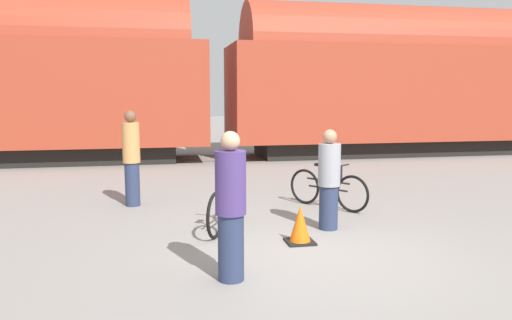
# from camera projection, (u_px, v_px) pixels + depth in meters

# --- Properties ---
(ground_plane) EXTENTS (80.00, 80.00, 0.00)m
(ground_plane) POSITION_uv_depth(u_px,v_px,m) (308.00, 254.00, 6.68)
(ground_plane) COLOR gray
(freight_train) EXTENTS (26.18, 2.97, 5.10)m
(freight_train) POSITION_uv_depth(u_px,v_px,m) (218.00, 77.00, 16.11)
(freight_train) COLOR black
(freight_train) RESTS_ON ground_plane
(rail_near) EXTENTS (38.18, 0.07, 0.01)m
(rail_near) POSITION_uv_depth(u_px,v_px,m) (221.00, 161.00, 15.77)
(rail_near) COLOR #4C4238
(rail_near) RESTS_ON ground_plane
(rail_far) EXTENTS (38.18, 0.07, 0.01)m
(rail_far) POSITION_uv_depth(u_px,v_px,m) (216.00, 155.00, 17.17)
(rail_far) COLOR #4C4238
(rail_far) RESTS_ON ground_plane
(bicycle_black) EXTENTS (1.08, 1.44, 0.85)m
(bicycle_black) POSITION_uv_depth(u_px,v_px,m) (328.00, 189.00, 9.30)
(bicycle_black) COLOR black
(bicycle_black) RESTS_ON ground_plane
(bicycle_green) EXTENTS (0.77, 1.51, 0.87)m
(bicycle_green) POSITION_uv_depth(u_px,v_px,m) (226.00, 207.00, 7.80)
(bicycle_green) COLOR black
(bicycle_green) RESTS_ON ground_plane
(person_in_grey) EXTENTS (0.35, 0.35, 1.58)m
(person_in_grey) POSITION_uv_depth(u_px,v_px,m) (329.00, 180.00, 7.80)
(person_in_grey) COLOR #283351
(person_in_grey) RESTS_ON ground_plane
(person_in_purple) EXTENTS (0.35, 0.35, 1.72)m
(person_in_purple) POSITION_uv_depth(u_px,v_px,m) (231.00, 207.00, 5.63)
(person_in_purple) COLOR #283351
(person_in_purple) RESTS_ON ground_plane
(person_in_tan) EXTENTS (0.33, 0.33, 1.81)m
(person_in_tan) POSITION_uv_depth(u_px,v_px,m) (132.00, 158.00, 9.42)
(person_in_tan) COLOR #283351
(person_in_tan) RESTS_ON ground_plane
(traffic_cone) EXTENTS (0.40, 0.40, 0.55)m
(traffic_cone) POSITION_uv_depth(u_px,v_px,m) (300.00, 225.00, 7.14)
(traffic_cone) COLOR black
(traffic_cone) RESTS_ON ground_plane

